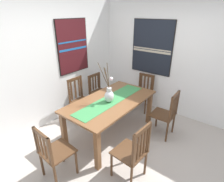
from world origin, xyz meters
TOP-DOWN VIEW (x-y plane):
  - ground_plane at (0.00, 0.00)m, footprint 6.40×6.40m
  - wall_back at (0.00, 1.86)m, footprint 6.40×0.12m
  - wall_side at (1.86, 0.00)m, footprint 0.12×6.40m
  - dining_table at (0.21, 0.47)m, footprint 1.82×0.97m
  - table_runner at (0.21, 0.47)m, footprint 1.67×0.36m
  - centerpiece_vase at (0.14, 0.45)m, footprint 0.24×0.28m
  - chair_0 at (0.85, 1.37)m, footprint 0.42×0.42m
  - chair_1 at (-0.42, -0.44)m, footprint 0.44×0.44m
  - chair_2 at (0.23, 1.36)m, footprint 0.43×0.43m
  - chair_3 at (1.54, 0.49)m, footprint 0.44×0.44m
  - chair_4 at (0.85, -0.39)m, footprint 0.44×0.44m
  - chair_5 at (-1.11, 0.45)m, footprint 0.44×0.44m
  - painting_on_back_wall at (0.51, 1.79)m, footprint 0.84×0.05m
  - painting_on_side_wall at (1.79, 0.50)m, footprint 0.05×1.02m

SIDE VIEW (x-z plane):
  - ground_plane at x=0.00m, z-range -0.03..0.00m
  - chair_3 at x=1.54m, z-range 0.03..0.91m
  - chair_5 at x=-1.11m, z-range 0.03..0.92m
  - chair_0 at x=0.85m, z-range 0.03..0.92m
  - chair_2 at x=0.23m, z-range 0.01..0.98m
  - chair_4 at x=0.85m, z-range 0.02..0.97m
  - chair_1 at x=-0.42m, z-range 0.02..0.97m
  - dining_table at x=0.21m, z-range 0.27..1.04m
  - table_runner at x=0.21m, z-range 0.76..0.77m
  - centerpiece_vase at x=0.14m, z-range 0.54..1.27m
  - wall_back at x=0.00m, z-range 0.00..2.70m
  - wall_side at x=1.86m, z-range 0.00..2.70m
  - painting_on_side_wall at x=1.79m, z-range 0.88..2.13m
  - painting_on_back_wall at x=0.51m, z-range 0.98..2.16m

